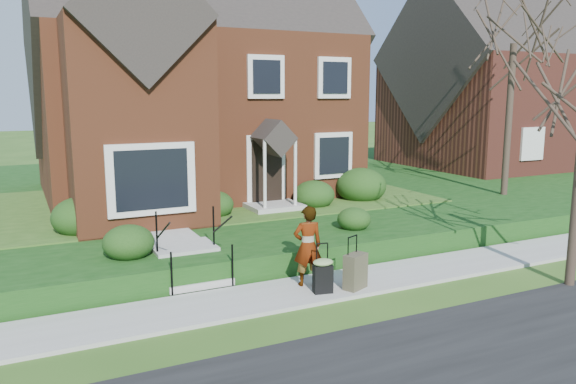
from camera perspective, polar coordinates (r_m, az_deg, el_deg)
ground at (r=12.18m, az=4.12°, el=-9.73°), size 120.00×120.00×0.00m
sidewalk at (r=12.16m, az=4.12°, el=-9.55°), size 60.00×1.60×0.08m
terrace at (r=23.30m, az=-0.79°, el=0.57°), size 44.00×20.00×0.60m
walkway at (r=15.65m, az=-13.24°, el=-3.12°), size 1.20×6.00×0.06m
main_house at (r=20.32m, az=-10.30°, el=13.09°), size 10.40×10.20×9.40m
neighbour_house at (r=30.21m, az=20.60°, el=11.52°), size 9.40×8.00×9.20m
front_steps at (r=12.72m, az=-10.00°, el=-6.74°), size 1.40×2.02×1.50m
foundation_shrubs at (r=16.41m, az=-2.57°, el=-0.59°), size 10.52×4.84×1.18m
woman at (r=11.87m, az=2.01°, el=-5.48°), size 0.68×0.50×1.72m
suitcase_black at (r=11.56m, az=3.56°, el=-8.29°), size 0.49×0.43×1.04m
suitcase_olive at (r=11.87m, az=6.86°, el=-7.99°), size 0.59×0.47×1.12m
tree_gap at (r=20.99m, az=22.05°, el=15.13°), size 5.65×5.65×8.08m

